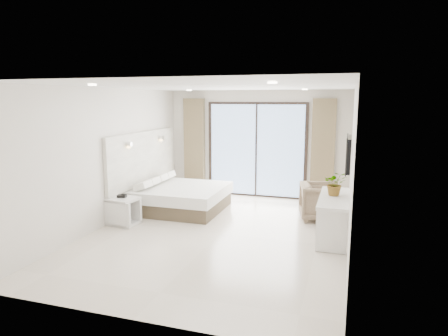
{
  "coord_description": "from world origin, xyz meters",
  "views": [
    {
      "loc": [
        2.25,
        -6.77,
        2.48
      ],
      "look_at": [
        -0.02,
        0.4,
        1.18
      ],
      "focal_mm": 32.0,
      "sensor_mm": 36.0,
      "label": 1
    }
  ],
  "objects": [
    {
      "name": "console_desk",
      "position": [
        2.04,
        0.4,
        0.57
      ],
      "size": [
        0.51,
        1.65,
        0.77
      ],
      "color": "silver",
      "rests_on": "ground"
    },
    {
      "name": "armchair",
      "position": [
        1.74,
        1.52,
        0.42
      ],
      "size": [
        0.91,
        0.95,
        0.83
      ],
      "primitive_type": "imported",
      "rotation": [
        0.0,
        0.0,
        1.77
      ],
      "color": "#8D745C",
      "rests_on": "ground"
    },
    {
      "name": "ground",
      "position": [
        0.0,
        0.0,
        0.0
      ],
      "size": [
        6.2,
        6.2,
        0.0
      ],
      "primitive_type": "plane",
      "color": "beige",
      "rests_on": "ground"
    },
    {
      "name": "nightstand",
      "position": [
        -2.02,
        -0.04,
        0.27
      ],
      "size": [
        0.66,
        0.58,
        0.54
      ],
      "rotation": [
        0.0,
        0.0,
        -0.16
      ],
      "color": "silver",
      "rests_on": "ground"
    },
    {
      "name": "phone",
      "position": [
        -2.03,
        -0.01,
        0.58
      ],
      "size": [
        0.19,
        0.16,
        0.06
      ],
      "primitive_type": "cube",
      "rotation": [
        0.0,
        0.0,
        0.19
      ],
      "color": "black",
      "rests_on": "nightstand"
    },
    {
      "name": "bed",
      "position": [
        -1.35,
        1.3,
        0.28
      ],
      "size": [
        1.92,
        1.83,
        0.68
      ],
      "color": "brown",
      "rests_on": "ground"
    },
    {
      "name": "plant",
      "position": [
        2.04,
        0.49,
        0.94
      ],
      "size": [
        0.47,
        0.5,
        0.34
      ],
      "primitive_type": "imported",
      "rotation": [
        0.0,
        0.0,
        0.18
      ],
      "color": "#33662D",
      "rests_on": "console_desk"
    },
    {
      "name": "room_shell",
      "position": [
        -0.2,
        0.89,
        1.58
      ],
      "size": [
        4.62,
        6.22,
        2.72
      ],
      "color": "silver",
      "rests_on": "ground"
    }
  ]
}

